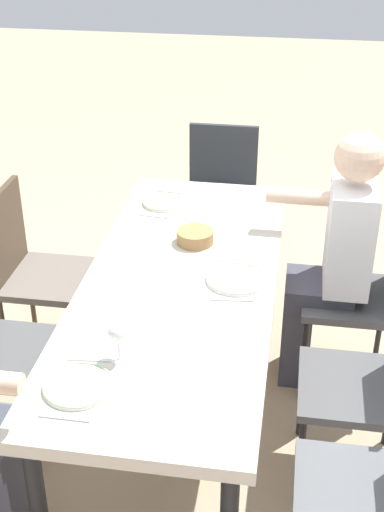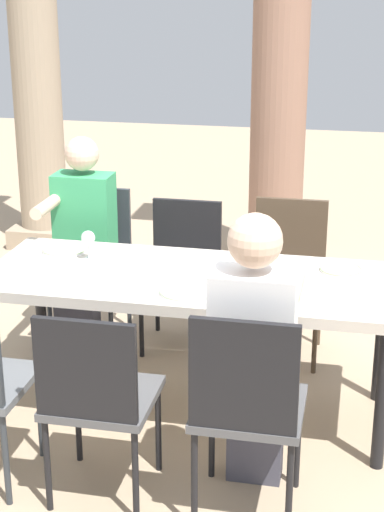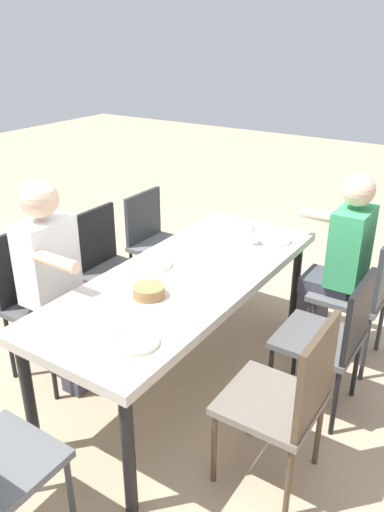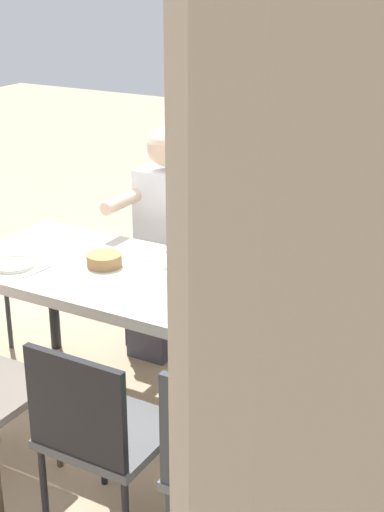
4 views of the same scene
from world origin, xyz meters
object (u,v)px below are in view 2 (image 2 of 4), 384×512
Objects in this scene: diner_woman_green at (255,349)px; diner_man_white at (81,239)px; bread_basket at (259,275)px; stone_column_centre at (280,67)px; chair_west_north at (92,252)px; plate_0 at (65,250)px; plate_1 at (187,292)px; chair_mid_south at (97,393)px; chair_east_north at (288,269)px; stone_column_near at (35,63)px; dining_table at (192,288)px; chair_east_south at (247,402)px; wine_glass_0 at (88,239)px; chair_mid_north at (183,264)px.

diner_man_white is (-1.20, 1.29, -0.02)m from diner_woman_green.
diner_woman_green is 0.64m from bread_basket.
chair_west_north is at bearing -120.00° from stone_column_centre.
plate_1 is at bearing -30.71° from plate_0.
chair_west_north reaches higher than plate_1.
chair_mid_south is at bearing -164.29° from diner_woman_green.
diner_man_white is at bearing 111.19° from chair_mid_south.
diner_woman_green reaches higher than chair_east_north.
chair_west_north is 1.90m from diner_woman_green.
chair_west_north is 2.11m from stone_column_near.
chair_mid_south is 1.58m from diner_man_white.
plate_1 is (0.03, -0.24, 0.07)m from dining_table.
plate_0 is at bearing 137.41° from chair_east_south.
stone_column_near is at bearing 125.74° from dining_table.
diner_man_white is 7.45× the size of bread_basket.
chair_east_south is 0.73× the size of diner_woman_green.
chair_east_south is 0.31× the size of stone_column_centre.
chair_east_north is (1.19, 0.00, -0.02)m from chair_west_north.
dining_table is 0.60m from wine_glass_0.
stone_column_centre is at bearing 77.11° from chair_mid_north.
chair_east_south is 5.58× the size of bread_basket.
chair_east_north is at bearing 36.30° from wine_glass_0.
diner_man_white is 0.44m from plate_0.
plate_0 is (-0.73, 0.22, 0.07)m from dining_table.
stone_column_near is 0.99× the size of stone_column_centre.
plate_1 is (1.78, -2.68, -0.71)m from stone_column_near.
diner_man_white is 5.35× the size of plate_0.
stone_column_centre is 2.56m from bread_basket.
stone_column_near is at bearing 118.16° from diner_man_white.
diner_man_white is 0.42× the size of stone_column_centre.
chair_east_south is at bearing -56.58° from stone_column_near.
chair_mid_south is 3.43m from stone_column_centre.
diner_woman_green is 0.43× the size of stone_column_centre.
stone_column_centre reaches higher than chair_west_north.
diner_man_white is 0.42× the size of stone_column_near.
bread_basket is at bearing -30.23° from diner_man_white.
chair_east_south is at bearing -69.19° from chair_mid_north.
dining_table is 1.02m from diner_man_white.
wine_glass_0 is at bearing -72.24° from chair_west_north.
bread_basket is (0.33, -0.01, 0.10)m from dining_table.
diner_woman_green is at bearing -38.22° from wine_glass_0.
stone_column_centre is at bearing 87.47° from plate_1.
chair_west_north is at bearing 107.76° from wine_glass_0.
plate_0 is at bearing -111.55° from stone_column_centre.
plate_1 is (0.25, -1.06, 0.26)m from chair_mid_north.
chair_east_south reaches higher than chair_east_north.
chair_west_north is 1.74m from chair_mid_south.
chair_east_south is at bearing -42.59° from plate_0.
dining_table is 0.93m from chair_east_north.
stone_column_near is 11.68× the size of plate_1.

